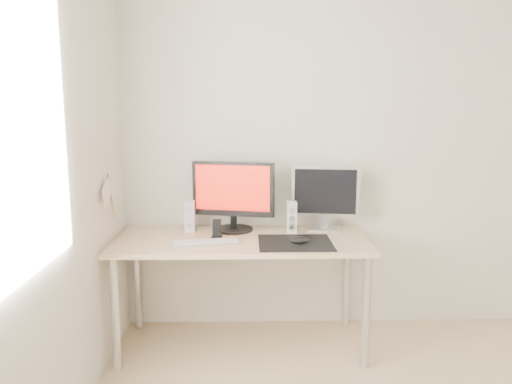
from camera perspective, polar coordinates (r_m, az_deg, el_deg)
name	(u,v)px	position (r m, az deg, el deg)	size (l,w,h in m)	color
wall_back	(375,151)	(3.57, 13.48, 4.57)	(3.50, 3.50, 0.00)	silver
mousepad	(295,243)	(3.08, 4.51, -5.80)	(0.45, 0.40, 0.00)	black
mouse	(299,240)	(3.05, 4.95, -5.52)	(0.12, 0.07, 0.04)	black
desk	(241,250)	(3.20, -1.67, -6.65)	(1.60, 0.70, 0.73)	#D1B587
main_monitor	(233,194)	(3.32, -2.63, -0.19)	(0.55, 0.31, 0.47)	black
second_monitor	(325,195)	(3.38, 7.91, -0.31)	(0.45, 0.19, 0.43)	silver
speaker_left	(190,216)	(3.35, -7.56, -2.79)	(0.07, 0.08, 0.21)	white
speaker_right	(291,217)	(3.31, 4.08, -2.88)	(0.07, 0.08, 0.21)	silver
keyboard	(206,242)	(3.08, -5.78, -5.72)	(0.43, 0.19, 0.02)	#B0B0B2
phone_dock	(217,233)	(3.17, -4.49, -4.65)	(0.07, 0.06, 0.12)	black
pennant	(108,193)	(3.08, -16.55, -0.14)	(0.01, 0.23, 0.29)	#A57F54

